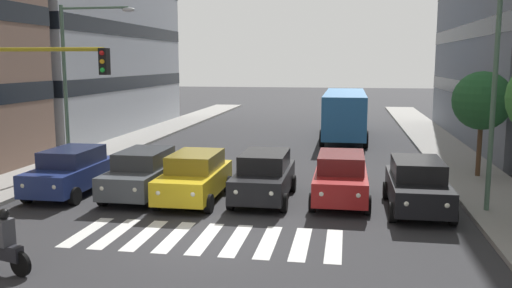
{
  "coord_description": "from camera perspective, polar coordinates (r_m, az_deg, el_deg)",
  "views": [
    {
      "loc": [
        -3.87,
        14.27,
        4.95
      ],
      "look_at": [
        -0.33,
        -6.62,
        1.71
      ],
      "focal_mm": 37.99,
      "sensor_mm": 36.0,
      "label": 1
    }
  ],
  "objects": [
    {
      "name": "car_2",
      "position": [
        19.48,
        0.86,
        -3.36
      ],
      "size": [
        2.02,
        4.44,
        1.72
      ],
      "color": "black",
      "rests_on": "ground_plane"
    },
    {
      "name": "traffic_light_gantry",
      "position": [
        17.85,
        -24.45,
        3.95
      ],
      "size": [
        4.6,
        0.36,
        5.5
      ],
      "color": "#AD991E",
      "rests_on": "ground_plane"
    },
    {
      "name": "bus_behind_traffic",
      "position": [
        35.31,
        9.33,
        3.55
      ],
      "size": [
        2.78,
        10.5,
        3.0
      ],
      "color": "#286BAD",
      "rests_on": "ground_plane"
    },
    {
      "name": "ground_plane",
      "position": [
        15.59,
        -5.34,
        -9.87
      ],
      "size": [
        180.0,
        180.0,
        0.0
      ],
      "primitive_type": "plane",
      "color": "#2D2D30"
    },
    {
      "name": "car_5",
      "position": [
        21.49,
        -18.87,
        -2.69
      ],
      "size": [
        2.02,
        4.44,
        1.72
      ],
      "color": "navy",
      "rests_on": "ground_plane"
    },
    {
      "name": "car_3",
      "position": [
        19.48,
        -6.46,
        -3.42
      ],
      "size": [
        2.02,
        4.44,
        1.72
      ],
      "color": "gold",
      "rests_on": "ground_plane"
    },
    {
      "name": "car_4",
      "position": [
        20.4,
        -11.79,
        -3.0
      ],
      "size": [
        2.02,
        4.44,
        1.72
      ],
      "color": "#474C51",
      "rests_on": "ground_plane"
    },
    {
      "name": "motorcycle_with_rider",
      "position": [
        14.24,
        -24.99,
        -9.75
      ],
      "size": [
        1.66,
        0.58,
        1.57
      ],
      "color": "black",
      "rests_on": "ground_plane"
    },
    {
      "name": "car_1",
      "position": [
        19.46,
        8.92,
        -3.48
      ],
      "size": [
        2.02,
        4.44,
        1.72
      ],
      "color": "maroon",
      "rests_on": "ground_plane"
    },
    {
      "name": "crosswalk_markings",
      "position": [
        15.59,
        -5.34,
        -9.85
      ],
      "size": [
        7.65,
        2.8,
        0.01
      ],
      "color": "silver",
      "rests_on": "ground_plane"
    },
    {
      "name": "street_tree_1",
      "position": [
        24.47,
        22.71,
        4.21
      ],
      "size": [
        2.44,
        2.44,
        4.41
      ],
      "color": "#513823",
      "rests_on": "sidewalk_left"
    },
    {
      "name": "street_lamp_left",
      "position": [
        18.65,
        22.6,
        7.2
      ],
      "size": [
        2.83,
        0.28,
        7.46
      ],
      "color": "#4C6B56",
      "rests_on": "sidewalk_left"
    },
    {
      "name": "street_lamp_right",
      "position": [
        25.11,
        -18.37,
        7.48
      ],
      "size": [
        3.42,
        0.28,
        7.21
      ],
      "color": "#4C6B56",
      "rests_on": "sidewalk_right"
    },
    {
      "name": "car_0",
      "position": [
        18.85,
        16.62,
        -4.14
      ],
      "size": [
        2.02,
        4.44,
        1.72
      ],
      "color": "black",
      "rests_on": "ground_plane"
    }
  ]
}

